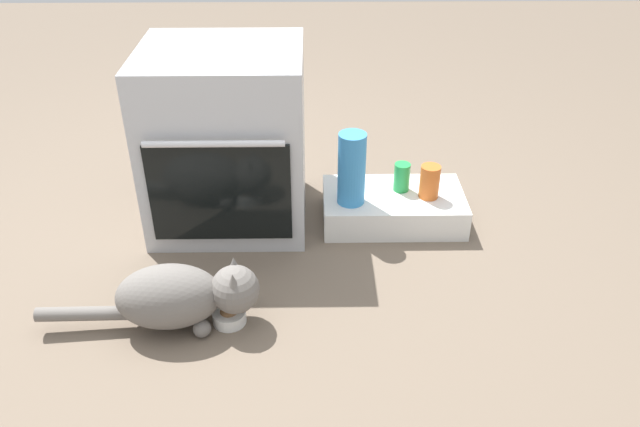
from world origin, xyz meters
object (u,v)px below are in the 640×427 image
food_bowl (229,316)px  cat (181,295)px  soda_can (402,177)px  pantry_cabinet (393,207)px  sauce_jar (430,182)px  oven (226,139)px  water_bottle (352,169)px

food_bowl → cat: (-0.15, -0.01, 0.10)m
soda_can → cat: bearing=-140.3°
pantry_cabinet → cat: size_ratio=0.79×
cat → sauce_jar: size_ratio=5.25×
oven → food_bowl: size_ratio=6.36×
oven → water_bottle: (0.50, -0.10, -0.08)m
oven → water_bottle: size_ratio=2.41×
oven → cat: oven is taller
water_bottle → soda_can: bearing=23.1°
food_bowl → pantry_cabinet: bearing=45.0°
oven → pantry_cabinet: 0.74m
food_bowl → water_bottle: size_ratio=0.38×
oven → water_bottle: oven is taller
oven → soda_can: (0.71, -0.01, -0.17)m
water_bottle → pantry_cabinet: bearing=17.5°
food_bowl → soda_can: bearing=45.1°
pantry_cabinet → soda_can: size_ratio=4.84×
sauce_jar → food_bowl: bearing=-141.7°
food_bowl → cat: bearing=-176.5°
oven → soda_can: 0.73m
soda_can → food_bowl: bearing=-134.9°
soda_can → water_bottle: bearing=-156.9°
food_bowl → sauce_jar: 0.98m
oven → soda_can: oven is taller
cat → soda_can: soda_can is taller
oven → pantry_cabinet: (0.68, -0.05, -0.30)m
oven → pantry_cabinet: bearing=-3.9°
oven → food_bowl: (0.06, -0.67, -0.33)m
water_bottle → cat: bearing=-135.7°
cat → sauce_jar: bearing=30.3°
oven → sauce_jar: oven is taller
pantry_cabinet → oven: bearing=176.1°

